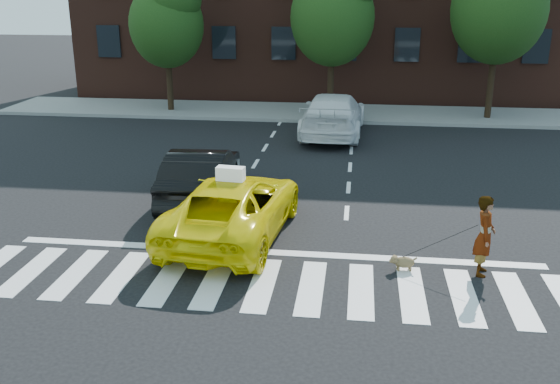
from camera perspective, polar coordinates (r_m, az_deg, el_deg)
name	(u,v)px	position (r m, az deg, el deg)	size (l,w,h in m)	color
ground	(262,285)	(12.85, -1.63, -8.47)	(120.00, 120.00, 0.00)	black
crosswalk	(262,284)	(12.85, -1.63, -8.44)	(13.00, 2.40, 0.01)	silver
stop_line	(273,252)	(14.27, -0.64, -5.55)	(12.00, 0.30, 0.01)	silver
sidewalk_far	(320,113)	(29.43, 3.64, 7.26)	(30.00, 4.00, 0.15)	slate
tree_left	(167,15)	(29.66, -10.33, 15.60)	(3.39, 3.38, 6.50)	black
tree_mid	(333,7)	(28.34, 4.90, 16.53)	(3.69, 3.69, 7.10)	black
taxi	(233,207)	(15.00, -4.30, -1.37)	(2.44, 5.30, 1.47)	yellow
black_sedan	(201,175)	(17.54, -7.24, 1.57)	(1.59, 4.57, 1.51)	black
white_suv	(333,114)	(25.22, 4.88, 7.09)	(2.35, 5.78, 1.68)	white
woman	(485,236)	(13.63, 18.21, -3.81)	(0.63, 0.41, 1.73)	#999999
dog	(402,262)	(13.61, 11.11, -6.28)	(0.61, 0.29, 0.34)	#96754C
taxi_sign	(231,174)	(14.53, -4.54, 1.69)	(0.65, 0.28, 0.32)	white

